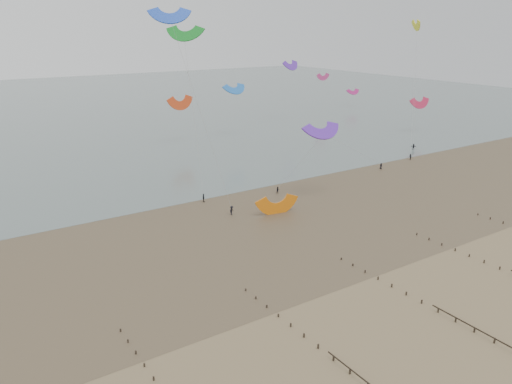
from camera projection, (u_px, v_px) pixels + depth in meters
ground at (379, 300)px, 67.85m from camera, size 500.00×500.00×0.00m
sea_and_shore at (227, 226)px, 93.04m from camera, size 500.00×665.00×0.03m
kitesurfers at (312, 178)px, 119.54m from camera, size 134.19×18.61×1.84m
grounded_kite at (277, 214)px, 99.06m from camera, size 8.57×7.16×4.24m
kites_airborne at (87, 92)px, 126.36m from camera, size 234.36×118.42×40.79m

